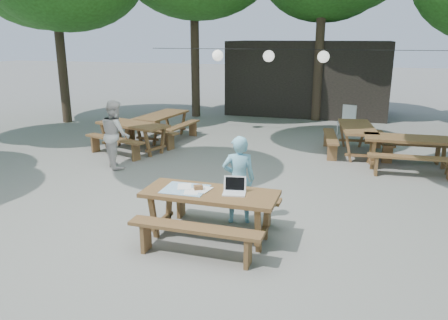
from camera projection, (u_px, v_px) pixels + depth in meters
name	position (u px, v px, depth m)	size (l,w,h in m)	color
ground	(211.00, 202.00, 8.08)	(80.00, 80.00, 0.00)	#63635F
pavilion	(308.00, 78.00, 17.21)	(6.00, 3.00, 2.80)	black
main_picnic_table	(210.00, 215.00, 6.55)	(2.00, 1.58, 0.75)	#513A1C
picnic_table_nw	(133.00, 137.00, 11.63)	(2.28, 2.07, 0.75)	#513A1C
picnic_table_ne	(409.00, 153.00, 10.02)	(2.04, 1.67, 0.75)	#513A1C
picnic_table_far_w	(162.00, 126.00, 12.99)	(1.77, 2.07, 0.75)	#513A1C
picnic_table_far_e	(356.00, 140.00, 11.31)	(1.83, 2.10, 0.75)	#513A1C
woman	(239.00, 180.00, 7.05)	(0.53, 0.35, 1.46)	#7CC6E2
second_person	(115.00, 134.00, 10.10)	(0.76, 0.59, 1.57)	silver
plastic_chair	(346.00, 126.00, 13.67)	(0.57, 0.57, 0.90)	silver
laptop	(234.00, 189.00, 6.39)	(0.37, 0.31, 0.24)	white
tabletop_clutter	(188.00, 189.00, 6.55)	(0.72, 0.56, 0.08)	teal
paper_lanterns	(269.00, 56.00, 12.99)	(9.00, 0.34, 0.38)	black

